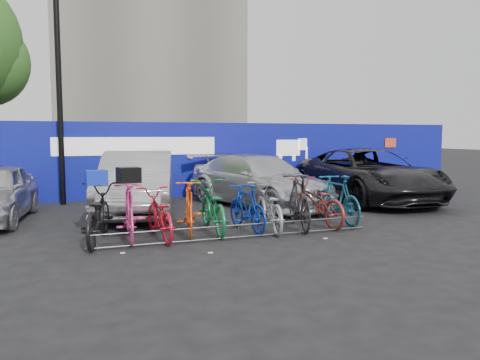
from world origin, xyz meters
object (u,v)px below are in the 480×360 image
lamppost (59,89)px  bike_0 (97,214)px  bike_rack (239,231)px  bike_5 (247,208)px  bike_1 (129,212)px  bike_7 (299,201)px  bike_2 (159,214)px  car_3 (368,175)px  bike_3 (189,208)px  car_2 (259,180)px  bike_6 (268,207)px  bike_8 (316,202)px  car_1 (138,183)px  bike_9 (337,199)px  bike_4 (212,207)px

lamppost → bike_0: size_ratio=2.97×
bike_rack → bike_5: size_ratio=3.38×
bike_1 → bike_5: bearing=-176.0°
bike_7 → bike_2: bearing=14.6°
car_3 → bike_3: 6.87m
car_2 → car_3: bearing=-20.5°
car_3 → bike_6: size_ratio=3.03×
bike_7 → bike_8: size_ratio=1.00×
car_1 → bike_7: car_1 is taller
bike_3 → car_3: bearing=-144.0°
bike_1 → bike_3: size_ratio=1.02×
bike_2 → bike_rack: bearing=154.4°
bike_rack → car_2: bearing=62.5°
lamppost → car_3: 9.33m
bike_rack → car_1: car_1 is taller
bike_9 → bike_1: bearing=2.6°
bike_6 → bike_8: bike_8 is taller
bike_5 → bike_9: bearing=178.4°
lamppost → car_1: size_ratio=1.27×
bike_0 → bike_1: bike_1 is taller
car_3 → bike_6: bearing=-142.1°
car_2 → bike_2: (-3.42, -3.25, -0.24)m
car_2 → bike_4: bearing=-144.5°
car_1 → bike_5: 3.49m
bike_0 → bike_7: (4.13, -0.05, 0.05)m
bike_5 → bike_0: bearing=-4.4°
bike_6 → bike_8: 1.20m
lamppost → bike_9: (5.86, -5.20, -2.72)m
car_1 → lamppost: bearing=139.9°
bike_0 → bike_rack: bearing=178.9°
bike_4 → bike_7: bike_7 is taller
car_3 → bike_0: (-8.02, -3.02, -0.25)m
bike_6 → bike_3: bearing=0.9°
lamppost → bike_8: size_ratio=3.11×
lamppost → car_2: bearing=-22.7°
bike_4 → bike_9: bike_9 is taller
car_1 → bike_8: (3.46, -2.90, -0.28)m
bike_rack → bike_6: (0.88, 0.61, 0.33)m
bike_rack → bike_8: bike_8 is taller
car_3 → bike_5: car_3 is taller
bike_8 → car_1: bearing=-46.3°
car_1 → bike_4: 3.05m
car_2 → bike_7: 3.28m
bike_rack → car_3: bearing=33.6°
bike_0 → bike_4: bearing=-162.7°
bike_rack → bike_7: (1.59, 0.58, 0.43)m
lamppost → bike_0: 6.06m
bike_3 → bike_7: bearing=-173.9°
bike_rack → bike_3: bearing=133.6°
bike_1 → bike_3: bearing=-168.9°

